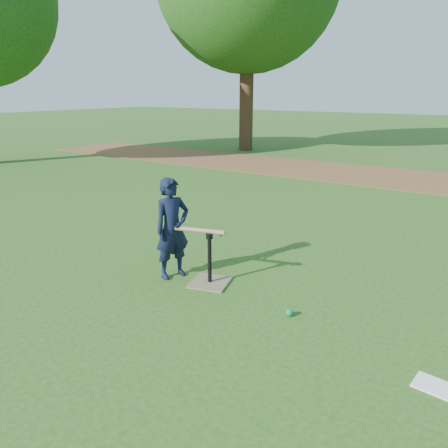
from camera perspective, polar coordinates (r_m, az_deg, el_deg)
The scene contains 7 objects.
ground at distance 5.28m, azimuth 3.09°, elevation -7.17°, with size 80.00×80.00×0.00m, color #285116.
dirt_strip at distance 12.10m, azimuth 21.57°, elevation 5.64°, with size 24.00×3.00×0.01m, color brown.
child at distance 5.17m, azimuth -6.77°, elevation -0.59°, with size 0.44×0.29×1.21m, color black.
wiffle_ball_ground at distance 4.50m, azimuth 8.57°, elevation -11.35°, with size 0.08×0.08×0.08m, color #0B7E44.
clipboard at distance 3.90m, azimuth 25.83°, elevation -18.53°, with size 0.30×0.23×0.01m, color white.
batting_tee at distance 5.12m, azimuth -1.87°, elevation -6.61°, with size 0.53×0.53×0.61m.
swing_action at distance 4.98m, azimuth -2.95°, elevation -0.86°, with size 0.63×0.23×0.08m.
Camera 1 is at (2.42, -4.16, 2.17)m, focal length 35.00 mm.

